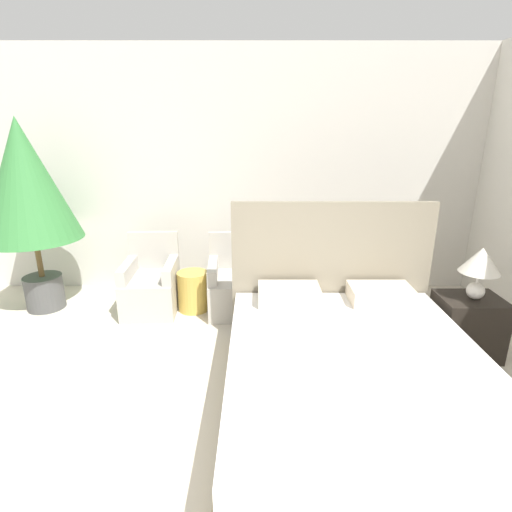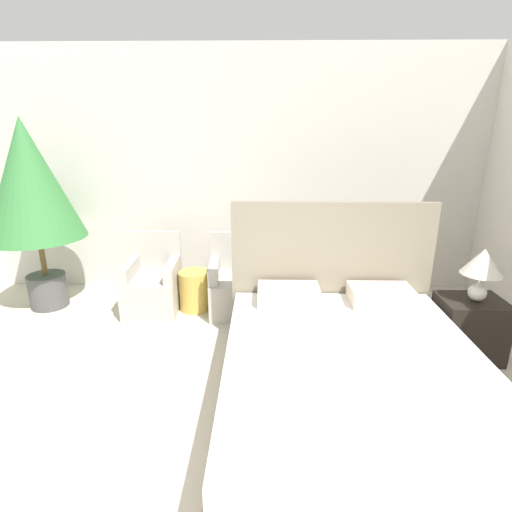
{
  "view_description": "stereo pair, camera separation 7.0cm",
  "coord_description": "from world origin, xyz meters",
  "px_view_note": "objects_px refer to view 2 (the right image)",
  "views": [
    {
      "loc": [
        0.16,
        -1.08,
        1.99
      ],
      "look_at": [
        0.16,
        2.76,
        0.75
      ],
      "focal_mm": 28.0,
      "sensor_mm": 36.0,
      "label": 1
    },
    {
      "loc": [
        0.23,
        -1.07,
        1.99
      ],
      "look_at": [
        0.16,
        2.76,
        0.75
      ],
      "focal_mm": 28.0,
      "sensor_mm": 36.0,
      "label": 2
    }
  ],
  "objects_px": {
    "armchair_near_window_right": "(236,287)",
    "table_lamp": "(482,265)",
    "armchair_near_window_left": "(153,287)",
    "side_table": "(195,291)",
    "nightstand": "(468,328)",
    "potted_palm": "(30,185)",
    "bed": "(350,376)"
  },
  "relations": [
    {
      "from": "armchair_near_window_left",
      "to": "side_table",
      "type": "bearing_deg",
      "value": -3.65
    },
    {
      "from": "armchair_near_window_left",
      "to": "nightstand",
      "type": "height_order",
      "value": "armchair_near_window_left"
    },
    {
      "from": "armchair_near_window_right",
      "to": "side_table",
      "type": "distance_m",
      "value": 0.47
    },
    {
      "from": "armchair_near_window_left",
      "to": "table_lamp",
      "type": "xyz_separation_m",
      "value": [
        3.1,
        -0.96,
        0.62
      ]
    },
    {
      "from": "armchair_near_window_left",
      "to": "armchair_near_window_right",
      "type": "xyz_separation_m",
      "value": [
        0.94,
        -0.0,
        0.0
      ]
    },
    {
      "from": "side_table",
      "to": "armchair_near_window_right",
      "type": "bearing_deg",
      "value": 0.81
    },
    {
      "from": "potted_palm",
      "to": "table_lamp",
      "type": "xyz_separation_m",
      "value": [
        4.34,
        -1.0,
        -0.52
      ]
    },
    {
      "from": "bed",
      "to": "armchair_near_window_right",
      "type": "distance_m",
      "value": 1.95
    },
    {
      "from": "bed",
      "to": "armchair_near_window_left",
      "type": "relative_size",
      "value": 2.66
    },
    {
      "from": "armchair_near_window_left",
      "to": "potted_palm",
      "type": "distance_m",
      "value": 1.68
    },
    {
      "from": "armchair_near_window_right",
      "to": "table_lamp",
      "type": "distance_m",
      "value": 2.44
    },
    {
      "from": "table_lamp",
      "to": "bed",
      "type": "bearing_deg",
      "value": -148.69
    },
    {
      "from": "armchair_near_window_left",
      "to": "nightstand",
      "type": "xyz_separation_m",
      "value": [
        3.09,
        -0.95,
        0.01
      ]
    },
    {
      "from": "nightstand",
      "to": "table_lamp",
      "type": "xyz_separation_m",
      "value": [
        0.01,
        -0.02,
        0.6
      ]
    },
    {
      "from": "armchair_near_window_right",
      "to": "table_lamp",
      "type": "bearing_deg",
      "value": -27.51
    },
    {
      "from": "bed",
      "to": "potted_palm",
      "type": "relative_size",
      "value": 1.06
    },
    {
      "from": "armchair_near_window_right",
      "to": "table_lamp",
      "type": "relative_size",
      "value": 1.8
    },
    {
      "from": "armchair_near_window_right",
      "to": "side_table",
      "type": "relative_size",
      "value": 1.86
    },
    {
      "from": "bed",
      "to": "nightstand",
      "type": "xyz_separation_m",
      "value": [
        1.21,
        0.76,
        -0.01
      ]
    },
    {
      "from": "bed",
      "to": "armchair_near_window_right",
      "type": "xyz_separation_m",
      "value": [
        -0.94,
        1.7,
        -0.03
      ]
    },
    {
      "from": "bed",
      "to": "side_table",
      "type": "bearing_deg",
      "value": 129.69
    },
    {
      "from": "armchair_near_window_left",
      "to": "armchair_near_window_right",
      "type": "height_order",
      "value": "same"
    },
    {
      "from": "side_table",
      "to": "potted_palm",
      "type": "bearing_deg",
      "value": 178.35
    },
    {
      "from": "table_lamp",
      "to": "side_table",
      "type": "xyz_separation_m",
      "value": [
        -2.63,
        0.96,
        -0.66
      ]
    },
    {
      "from": "armchair_near_window_left",
      "to": "table_lamp",
      "type": "height_order",
      "value": "table_lamp"
    },
    {
      "from": "potted_palm",
      "to": "table_lamp",
      "type": "height_order",
      "value": "potted_palm"
    },
    {
      "from": "armchair_near_window_right",
      "to": "side_table",
      "type": "height_order",
      "value": "armchair_near_window_right"
    },
    {
      "from": "table_lamp",
      "to": "nightstand",
      "type": "bearing_deg",
      "value": 121.95
    },
    {
      "from": "armchair_near_window_right",
      "to": "table_lamp",
      "type": "height_order",
      "value": "table_lamp"
    },
    {
      "from": "bed",
      "to": "table_lamp",
      "type": "bearing_deg",
      "value": 31.31
    },
    {
      "from": "armchair_near_window_right",
      "to": "nightstand",
      "type": "height_order",
      "value": "armchair_near_window_right"
    },
    {
      "from": "bed",
      "to": "armchair_near_window_left",
      "type": "xyz_separation_m",
      "value": [
        -1.88,
        1.7,
        -0.03
      ]
    }
  ]
}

